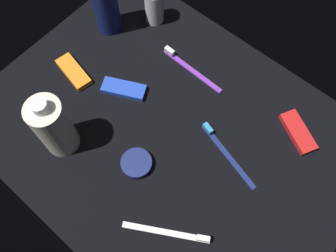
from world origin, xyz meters
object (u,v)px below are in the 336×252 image
Objects in this scene: toothbrush_navy at (225,151)px; snack_bar_blue at (124,89)px; deodorant_stick at (154,7)px; toothbrush_purple at (189,67)px; bodywash_bottle at (53,127)px; snack_bar_red at (298,132)px; snack_bar_orange at (74,72)px; lotion_bottle at (105,1)px; toothbrush_white at (171,233)px; cream_tin_left at (137,164)px.

toothbrush_navy reaches higher than snack_bar_blue.
deodorant_stick is 0.52× the size of toothbrush_purple.
bodywash_bottle reaches higher than snack_bar_red.
lotion_bottle is at bearing 113.24° from snack_bar_orange.
cream_tin_left is (-15.05, 6.19, 0.28)cm from toothbrush_white.
toothbrush_purple is (24.03, 3.27, -8.47)cm from lotion_bottle.
bodywash_bottle is at bearing -143.47° from toothbrush_navy.
deodorant_stick is 0.91× the size of snack_bar_orange.
snack_bar_red is at bearing 52.57° from cream_tin_left.
toothbrush_navy is at bearing -26.23° from deodorant_stick.
toothbrush_purple is (16.67, -6.17, -4.11)cm from deodorant_stick.
snack_bar_blue is at bearing -35.87° from lotion_bottle.
snack_bar_orange is at bearing 162.55° from toothbrush_white.
snack_bar_blue is (-27.92, -3.04, 0.14)cm from toothbrush_navy.
snack_bar_blue and snack_bar_orange have the same top height.
snack_bar_blue is at bearing 86.34° from bodywash_bottle.
snack_bar_blue is at bearing 149.27° from toothbrush_white.
deodorant_stick is 0.53× the size of toothbrush_navy.
lotion_bottle is 21.67cm from snack_bar_blue.
toothbrush_navy is 1.10× the size of toothbrush_white.
snack_bar_orange is 1.53× the size of cream_tin_left.
lotion_bottle is at bearing -172.25° from toothbrush_purple.
snack_bar_blue and snack_bar_red have the same top height.
snack_bar_orange is (-40.58, -7.55, 0.14)cm from toothbrush_navy.
toothbrush_white is (22.46, -32.99, 0.00)cm from toothbrush_purple.
toothbrush_purple is 1.73× the size of snack_bar_orange.
snack_bar_red is at bearing 34.48° from snack_bar_orange.
snack_bar_blue is at bearing -127.30° from snack_bar_red.
cream_tin_left reaches higher than snack_bar_red.
lotion_bottle reaches higher than toothbrush_navy.
toothbrush_purple reaches higher than snack_bar_blue.
cream_tin_left is (7.41, -26.80, 0.28)cm from toothbrush_purple.
snack_bar_red is (38.83, 36.00, -7.44)cm from bodywash_bottle.
toothbrush_purple is at bearing 35.92° from snack_bar_blue.
toothbrush_purple is 2.65× the size of cream_tin_left.
deodorant_stick reaches higher than toothbrush_white.
toothbrush_purple is 1.73× the size of snack_bar_blue.
lotion_bottle is 40.11cm from cream_tin_left.
cream_tin_left is at bearing -130.53° from toothbrush_navy.
snack_bar_blue is at bearing -117.54° from toothbrush_purple.
snack_bar_blue is 13.43cm from snack_bar_orange.
toothbrush_white reaches higher than snack_bar_red.
snack_bar_orange is (-42.93, 13.50, 0.14)cm from toothbrush_white.
lotion_bottle is 45.77cm from toothbrush_navy.
toothbrush_white is 1.55× the size of snack_bar_blue.
bodywash_bottle is 1.74× the size of snack_bar_red.
snack_bar_red is at bearing 56.04° from toothbrush_navy.
toothbrush_white reaches higher than cream_tin_left.
toothbrush_white is at bearing 0.94° from bodywash_bottle.
snack_bar_orange is (3.56, -16.22, -8.33)cm from lotion_bottle.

